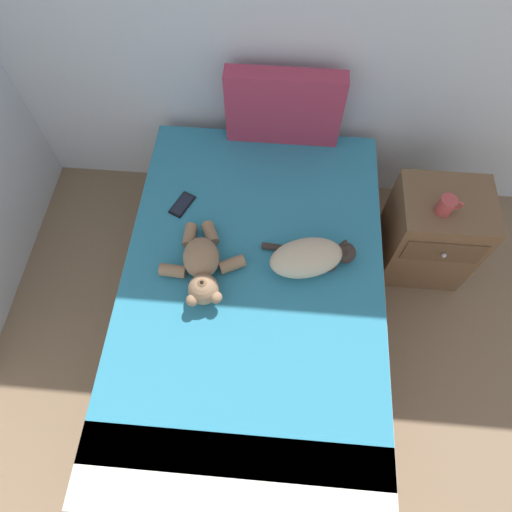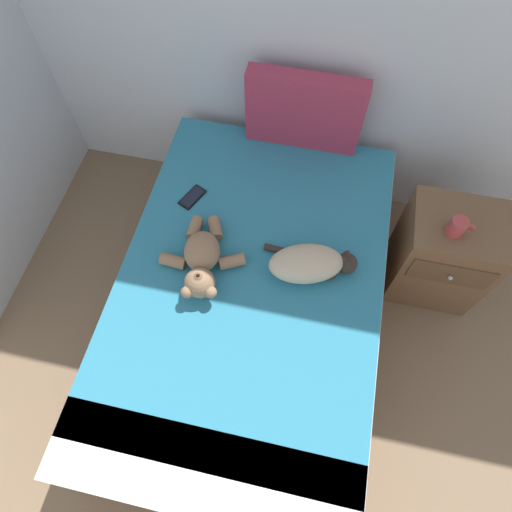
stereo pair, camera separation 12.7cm
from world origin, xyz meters
name	(u,v)px [view 1 (the left image)]	position (x,y,z in m)	size (l,w,h in m)	color
wall_back	(443,0)	(2.16, 4.58, 1.27)	(4.44, 0.06, 2.54)	silver
bed	(252,305)	(1.42, 3.51, 0.28)	(1.27, 1.94, 0.56)	brown
patterned_cushion	(284,108)	(1.51, 4.42, 0.77)	(0.60, 0.10, 0.42)	#A5334C
cat	(310,257)	(1.68, 3.63, 0.63)	(0.44, 0.28, 0.15)	#C6B293
teddy_bear	(202,267)	(1.19, 3.54, 0.62)	(0.40, 0.46, 0.15)	#937051
cell_phone	(182,205)	(1.03, 3.91, 0.57)	(0.13, 0.16, 0.01)	black
nightstand	(430,234)	(2.37, 4.00, 0.31)	(0.47, 0.41, 0.62)	brown
mug	(447,205)	(2.32, 3.94, 0.67)	(0.12, 0.08, 0.09)	#B23F3F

